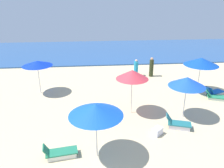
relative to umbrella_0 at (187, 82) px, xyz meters
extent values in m
cube|color=#2B5591|center=(-5.86, 17.19, -2.16)|extent=(60.00, 12.87, 0.12)
cylinder|color=silver|center=(0.00, 0.00, -1.25)|extent=(0.05, 0.05, 1.95)
cone|color=blue|center=(0.00, 0.00, 0.00)|extent=(2.08, 2.08, 0.55)
cube|color=silver|center=(-0.76, -1.43, -2.10)|extent=(1.05, 0.38, 0.25)
cube|color=silver|center=(-0.60, -0.96, -2.10)|extent=(1.05, 0.38, 0.25)
cube|color=#206B71|center=(-0.68, -1.19, -1.94)|extent=(1.34, 0.94, 0.06)
cube|color=#206B71|center=(-1.21, -1.02, -1.72)|extent=(0.51, 0.64, 0.47)
cylinder|color=silver|center=(-5.20, -3.04, -1.19)|extent=(0.05, 0.05, 2.07)
cone|color=blue|center=(-5.20, -3.04, 0.09)|extent=(2.32, 2.32, 0.49)
cube|color=silver|center=(-6.73, -3.21, -2.10)|extent=(1.24, 0.23, 0.23)
cube|color=silver|center=(-6.80, -2.73, -2.10)|extent=(1.24, 0.23, 0.23)
cube|color=#237956|center=(-6.77, -2.97, -1.96)|extent=(1.46, 0.78, 0.06)
cube|color=#237956|center=(-7.40, -3.07, -1.76)|extent=(0.35, 0.58, 0.42)
cylinder|color=silver|center=(2.43, 3.40, -1.17)|extent=(0.05, 0.05, 2.11)
cone|color=#1044AE|center=(2.43, 3.40, 0.15)|extent=(2.42, 2.42, 0.53)
cube|color=silver|center=(3.63, 2.62, -2.13)|extent=(1.11, 0.49, 0.19)
cube|color=silver|center=(3.44, 3.10, -2.13)|extent=(1.11, 0.49, 0.19)
cube|color=blue|center=(3.53, 2.86, -2.00)|extent=(1.45, 1.06, 0.06)
cube|color=blue|center=(2.97, 2.63, -1.76)|extent=(0.55, 0.67, 0.52)
cube|color=silver|center=(3.11, 1.83, -2.13)|extent=(0.98, 0.40, 0.18)
cube|color=silver|center=(3.30, 2.34, -2.13)|extent=(0.98, 0.40, 0.18)
cube|color=#258156|center=(3.20, 2.08, -2.01)|extent=(1.30, 1.01, 0.06)
cube|color=#258156|center=(2.71, 2.27, -1.79)|extent=(0.63, 0.73, 0.47)
cylinder|color=silver|center=(-2.99, 0.79, -1.11)|extent=(0.05, 0.05, 2.21)
cone|color=#DC3A46|center=(-2.99, 0.79, 0.26)|extent=(1.90, 1.90, 0.54)
cylinder|color=silver|center=(-9.13, 4.40, -1.18)|extent=(0.05, 0.05, 2.09)
cone|color=#0B2DBF|center=(-9.13, 4.40, 0.04)|extent=(2.12, 2.12, 0.35)
cylinder|color=#2C341B|center=(-0.07, 7.24, -1.47)|extent=(0.41, 0.41, 1.49)
sphere|color=tan|center=(-0.07, 7.24, -0.62)|extent=(0.24, 0.24, 0.24)
cylinder|color=teal|center=(-1.39, 7.51, -1.57)|extent=(0.41, 0.41, 1.31)
sphere|color=beige|center=(-1.39, 7.51, -0.82)|extent=(0.21, 0.21, 0.21)
cube|color=white|center=(-2.04, -1.68, -2.03)|extent=(0.67, 0.65, 0.38)
camera|label=1|loc=(-5.30, -11.37, 4.52)|focal=36.25mm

